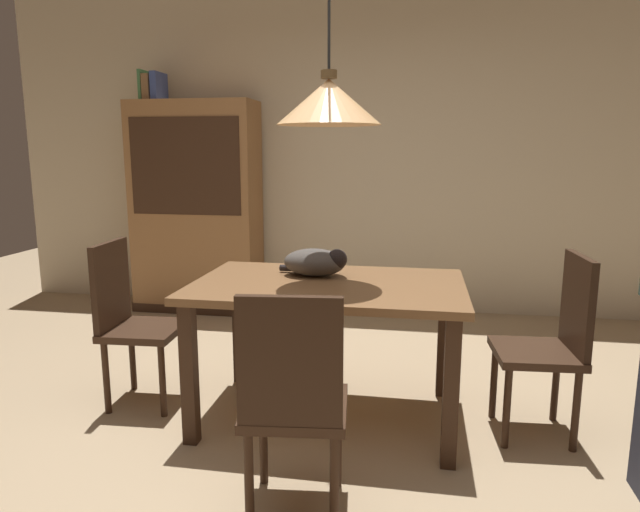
% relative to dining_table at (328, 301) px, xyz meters
% --- Properties ---
extents(ground, '(10.00, 10.00, 0.00)m').
position_rel_dining_table_xyz_m(ground, '(-0.13, -0.40, -0.65)').
color(ground, tan).
extents(back_wall, '(6.40, 0.10, 2.90)m').
position_rel_dining_table_xyz_m(back_wall, '(-0.13, 2.25, 0.80)').
color(back_wall, beige).
rests_on(back_wall, ground).
extents(dining_table, '(1.40, 0.90, 0.75)m').
position_rel_dining_table_xyz_m(dining_table, '(0.00, 0.00, 0.00)').
color(dining_table, brown).
rests_on(dining_table, ground).
extents(chair_right_side, '(0.43, 0.43, 0.93)m').
position_rel_dining_table_xyz_m(chair_right_side, '(1.13, 0.01, -0.14)').
color(chair_right_side, '#382316').
rests_on(chair_right_side, ground).
extents(chair_near_front, '(0.44, 0.44, 0.93)m').
position_rel_dining_table_xyz_m(chair_near_front, '(0.01, -0.88, -0.14)').
color(chair_near_front, '#382316').
rests_on(chair_near_front, ground).
extents(chair_left_side, '(0.42, 0.42, 0.93)m').
position_rel_dining_table_xyz_m(chair_left_side, '(-1.13, -0.00, -0.14)').
color(chair_left_side, '#382316').
rests_on(chair_left_side, ground).
extents(cat_sleeping, '(0.39, 0.23, 0.16)m').
position_rel_dining_table_xyz_m(cat_sleeping, '(-0.09, 0.14, 0.18)').
color(cat_sleeping, '#4C4742').
rests_on(cat_sleeping, dining_table).
extents(pendant_lamp, '(0.52, 0.52, 1.30)m').
position_rel_dining_table_xyz_m(pendant_lamp, '(0.00, 0.00, 1.01)').
color(pendant_lamp, '#E0A86B').
extents(hutch_bookcase, '(1.12, 0.45, 1.85)m').
position_rel_dining_table_xyz_m(hutch_bookcase, '(-1.50, 1.92, 0.24)').
color(hutch_bookcase, olive).
rests_on(hutch_bookcase, ground).
extents(book_green_slim, '(0.03, 0.20, 0.26)m').
position_rel_dining_table_xyz_m(book_green_slim, '(-1.93, 1.92, 1.33)').
color(book_green_slim, '#427A4C').
rests_on(book_green_slim, hutch_bookcase).
extents(book_brown_thick, '(0.06, 0.24, 0.22)m').
position_rel_dining_table_xyz_m(book_brown_thick, '(-1.87, 1.92, 1.31)').
color(book_brown_thick, brown).
rests_on(book_brown_thick, hutch_bookcase).
extents(book_blue_wide, '(0.06, 0.24, 0.24)m').
position_rel_dining_table_xyz_m(book_blue_wide, '(-1.80, 1.92, 1.32)').
color(book_blue_wide, '#384C93').
rests_on(book_blue_wide, hutch_bookcase).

